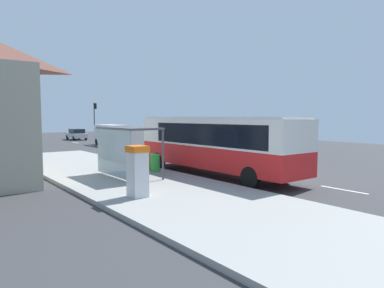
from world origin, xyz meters
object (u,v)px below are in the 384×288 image
at_px(white_van, 111,133).
at_px(recycling_bin_orange, 149,161).
at_px(recycling_bin_green, 155,163).
at_px(bus_shelter, 123,139).
at_px(bus, 214,142).
at_px(ticket_machine, 138,171).
at_px(sedan_near, 77,134).
at_px(traffic_light_near_side, 95,115).
at_px(traffic_light_far_side, 31,115).

bearing_deg(white_van, recycling_bin_orange, -108.17).
xyz_separation_m(recycling_bin_green, bus_shelter, (-2.21, -0.57, 1.44)).
relative_size(bus, ticket_machine, 5.69).
bearing_deg(ticket_machine, sedan_near, 74.51).
relative_size(bus, white_van, 2.11).
bearing_deg(bus, white_van, 80.07).
xyz_separation_m(ticket_machine, traffic_light_near_side, (13.44, 38.18, 2.32)).
bearing_deg(recycling_bin_orange, recycling_bin_green, -90.00).
relative_size(recycling_bin_green, bus_shelter, 0.24).
height_order(recycling_bin_orange, traffic_light_near_side, traffic_light_near_side).
relative_size(sedan_near, recycling_bin_orange, 4.68).
xyz_separation_m(bus, bus_shelter, (-4.70, 1.57, 0.25)).
xyz_separation_m(white_van, ticket_machine, (-10.14, -25.14, -0.17)).
distance_m(ticket_machine, traffic_light_near_side, 40.54).
height_order(bus, traffic_light_near_side, traffic_light_near_side).
distance_m(sedan_near, ticket_machine, 38.34).
bearing_deg(recycling_bin_orange, traffic_light_near_side, 73.41).
relative_size(bus, traffic_light_far_side, 2.14).
bearing_deg(traffic_light_far_side, bus, -87.80).
relative_size(ticket_machine, recycling_bin_orange, 2.04).
bearing_deg(bus, ticket_machine, -155.82).
xyz_separation_m(bus, ticket_machine, (-6.23, -2.80, -0.67)).
distance_m(sedan_near, recycling_bin_orange, 31.97).
relative_size(white_van, bus_shelter, 1.31).
distance_m(sedan_near, recycling_bin_green, 32.66).
bearing_deg(white_van, sedan_near, 89.52).
relative_size(ticket_machine, traffic_light_near_side, 0.37).
bearing_deg(white_van, recycling_bin_green, -107.58).
height_order(bus, white_van, bus).
distance_m(white_van, ticket_machine, 27.11).
relative_size(traffic_light_near_side, traffic_light_far_side, 1.02).
distance_m(recycling_bin_orange, bus_shelter, 2.93).
xyz_separation_m(recycling_bin_green, recycling_bin_orange, (0.00, 0.70, 0.00)).
xyz_separation_m(ticket_machine, traffic_light_far_side, (4.84, 38.98, 2.25)).
bearing_deg(recycling_bin_green, bus, -40.72).
xyz_separation_m(traffic_light_far_side, bus_shelter, (-3.31, -34.62, -1.32)).
height_order(sedan_near, recycling_bin_orange, sedan_near).
bearing_deg(traffic_light_near_side, recycling_bin_orange, -106.59).
bearing_deg(sedan_near, bus_shelter, -104.97).
xyz_separation_m(white_van, sedan_near, (0.10, 11.80, -0.55)).
bearing_deg(ticket_machine, bus_shelter, 70.72).
xyz_separation_m(ticket_machine, recycling_bin_green, (3.74, 4.94, -0.52)).
distance_m(white_van, sedan_near, 11.82).
bearing_deg(sedan_near, ticket_machine, -105.49).
bearing_deg(traffic_light_near_side, bus_shelter, -109.40).
xyz_separation_m(white_van, traffic_light_near_side, (3.30, 13.04, 2.15)).
distance_m(recycling_bin_orange, traffic_light_near_side, 34.08).
distance_m(sedan_near, bus_shelter, 33.75).
height_order(recycling_bin_green, recycling_bin_orange, same).
xyz_separation_m(white_van, traffic_light_far_side, (-5.30, 13.84, 2.08)).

